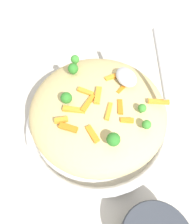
# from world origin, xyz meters

# --- Properties ---
(ground_plane) EXTENTS (2.40, 2.40, 0.00)m
(ground_plane) POSITION_xyz_m (0.00, 0.00, 0.00)
(ground_plane) COLOR beige
(serving_bowl) EXTENTS (0.34, 0.34, 0.05)m
(serving_bowl) POSITION_xyz_m (0.00, 0.00, 0.03)
(serving_bowl) COLOR silver
(serving_bowl) RESTS_ON ground_plane
(pasta_mound) EXTENTS (0.30, 0.29, 0.10)m
(pasta_mound) POSITION_xyz_m (0.00, 0.00, 0.09)
(pasta_mound) COLOR #D1BA7A
(pasta_mound) RESTS_ON serving_bowl
(carrot_piece_0) EXTENTS (0.04, 0.02, 0.01)m
(carrot_piece_0) POSITION_xyz_m (-0.07, 0.04, 0.14)
(carrot_piece_0) COLOR orange
(carrot_piece_0) RESTS_ON pasta_mound
(carrot_piece_1) EXTENTS (0.03, 0.03, 0.01)m
(carrot_piece_1) POSITION_xyz_m (0.02, 0.02, 0.15)
(carrot_piece_1) COLOR orange
(carrot_piece_1) RESTS_ON pasta_mound
(carrot_piece_2) EXTENTS (0.01, 0.04, 0.01)m
(carrot_piece_2) POSITION_xyz_m (0.04, -0.05, 0.14)
(carrot_piece_2) COLOR orange
(carrot_piece_2) RESTS_ON pasta_mound
(carrot_piece_3) EXTENTS (0.01, 0.03, 0.01)m
(carrot_piece_3) POSITION_xyz_m (-0.02, 0.08, 0.14)
(carrot_piece_3) COLOR orange
(carrot_piece_3) RESTS_ON pasta_mound
(carrot_piece_4) EXTENTS (0.03, 0.04, 0.01)m
(carrot_piece_4) POSITION_xyz_m (-0.01, 0.02, 0.15)
(carrot_piece_4) COLOR orange
(carrot_piece_4) RESTS_ON pasta_mound
(carrot_piece_5) EXTENTS (0.02, 0.03, 0.01)m
(carrot_piece_5) POSITION_xyz_m (-0.00, -0.05, 0.14)
(carrot_piece_5) COLOR orange
(carrot_piece_5) RESTS_ON pasta_mound
(carrot_piece_6) EXTENTS (0.03, 0.03, 0.01)m
(carrot_piece_6) POSITION_xyz_m (-0.04, 0.08, 0.14)
(carrot_piece_6) COLOR orange
(carrot_piece_6) RESTS_ON pasta_mound
(carrot_piece_7) EXTENTS (0.03, 0.04, 0.01)m
(carrot_piece_7) POSITION_xyz_m (-0.01, 0.05, 0.14)
(carrot_piece_7) COLOR orange
(carrot_piece_7) RESTS_ON pasta_mound
(carrot_piece_8) EXTENTS (0.02, 0.03, 0.01)m
(carrot_piece_8) POSITION_xyz_m (-0.07, -0.03, 0.14)
(carrot_piece_8) COLOR orange
(carrot_piece_8) RESTS_ON pasta_mound
(carrot_piece_9) EXTENTS (0.03, 0.04, 0.01)m
(carrot_piece_9) POSITION_xyz_m (-0.05, -0.11, 0.14)
(carrot_piece_9) COLOR orange
(carrot_piece_9) RESTS_ON pasta_mound
(carrot_piece_10) EXTENTS (0.03, 0.02, 0.01)m
(carrot_piece_10) POSITION_xyz_m (-0.04, -0.03, 0.14)
(carrot_piece_10) COLOR orange
(carrot_piece_10) RESTS_ON pasta_mound
(carrot_piece_11) EXTENTS (0.04, 0.03, 0.01)m
(carrot_piece_11) POSITION_xyz_m (-0.04, -0.01, 0.14)
(carrot_piece_11) COLOR orange
(carrot_piece_11) RESTS_ON pasta_mound
(carrot_piece_12) EXTENTS (0.04, 0.03, 0.01)m
(carrot_piece_12) POSITION_xyz_m (0.00, 0.00, 0.15)
(carrot_piece_12) COLOR orange
(carrot_piece_12) RESTS_ON pasta_mound
(broccoli_floret_0) EXTENTS (0.02, 0.02, 0.03)m
(broccoli_floret_0) POSITION_xyz_m (-0.10, 0.01, 0.15)
(broccoli_floret_0) COLOR #296820
(broccoli_floret_0) RESTS_ON pasta_mound
(broccoli_floret_1) EXTENTS (0.02, 0.02, 0.02)m
(broccoli_floret_1) POSITION_xyz_m (-0.06, -0.06, 0.15)
(broccoli_floret_1) COLOR #377928
(broccoli_floret_1) RESTS_ON pasta_mound
(broccoli_floret_2) EXTENTS (0.02, 0.02, 0.03)m
(broccoli_floret_2) POSITION_xyz_m (0.08, 0.02, 0.15)
(broccoli_floret_2) COLOR #296820
(broccoli_floret_2) RESTS_ON pasta_mound
(broccoli_floret_3) EXTENTS (0.02, 0.02, 0.02)m
(broccoli_floret_3) POSITION_xyz_m (-0.09, -0.06, 0.15)
(broccoli_floret_3) COLOR #377928
(broccoli_floret_3) RESTS_ON pasta_mound
(broccoli_floret_4) EXTENTS (0.02, 0.02, 0.03)m
(broccoli_floret_4) POSITION_xyz_m (0.01, 0.06, 0.15)
(broccoli_floret_4) COLOR #296820
(broccoli_floret_4) RESTS_ON pasta_mound
(broccoli_floret_5) EXTENTS (0.02, 0.02, 0.02)m
(broccoli_floret_5) POSITION_xyz_m (0.11, 0.01, 0.15)
(broccoli_floret_5) COLOR #377928
(broccoli_floret_5) RESTS_ON pasta_mound
(serving_spoon) EXTENTS (0.13, 0.11, 0.08)m
(serving_spoon) POSITION_xyz_m (0.01, -0.09, 0.16)
(serving_spoon) COLOR #B7B7BC
(serving_spoon) RESTS_ON pasta_mound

